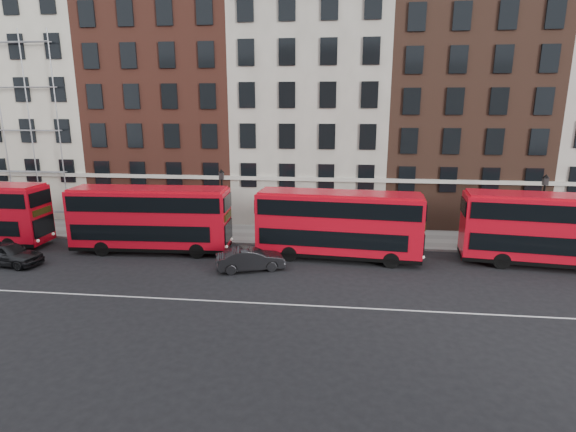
# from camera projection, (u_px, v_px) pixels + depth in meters

# --- Properties ---
(ground) EXTENTS (120.00, 120.00, 0.00)m
(ground) POSITION_uv_depth(u_px,v_px,m) (289.00, 289.00, 25.21)
(ground) COLOR black
(ground) RESTS_ON ground
(pavement) EXTENTS (80.00, 5.00, 0.15)m
(pavement) POSITION_uv_depth(u_px,v_px,m) (304.00, 236.00, 35.32)
(pavement) COLOR gray
(pavement) RESTS_ON ground
(kerb) EXTENTS (80.00, 0.30, 0.16)m
(kerb) POSITION_uv_depth(u_px,v_px,m) (301.00, 245.00, 32.91)
(kerb) COLOR gray
(kerb) RESTS_ON ground
(road_centre_line) EXTENTS (70.00, 0.12, 0.01)m
(road_centre_line) POSITION_uv_depth(u_px,v_px,m) (285.00, 304.00, 23.28)
(road_centre_line) COLOR white
(road_centre_line) RESTS_ON ground
(building_terrace) EXTENTS (64.00, 11.95, 22.00)m
(building_terrace) POSITION_uv_depth(u_px,v_px,m) (308.00, 103.00, 40.03)
(building_terrace) COLOR #BCB7A2
(building_terrace) RESTS_ON ground
(bus_b) EXTENTS (11.01, 3.09, 4.58)m
(bus_b) POSITION_uv_depth(u_px,v_px,m) (150.00, 218.00, 31.12)
(bus_b) COLOR red
(bus_b) RESTS_ON ground
(bus_c) EXTENTS (11.01, 3.50, 4.55)m
(bus_c) POSITION_uv_depth(u_px,v_px,m) (338.00, 223.00, 29.70)
(bus_c) COLOR red
(bus_c) RESTS_ON ground
(bus_d) EXTENTS (11.34, 3.98, 4.67)m
(bus_d) POSITION_uv_depth(u_px,v_px,m) (555.00, 229.00, 28.19)
(bus_d) COLOR red
(bus_d) RESTS_ON ground
(car_rear) EXTENTS (4.62, 2.35, 1.51)m
(car_rear) POSITION_uv_depth(u_px,v_px,m) (8.00, 254.00, 28.91)
(car_rear) COLOR black
(car_rear) RESTS_ON ground
(car_front) EXTENTS (4.53, 2.83, 1.41)m
(car_front) POSITION_uv_depth(u_px,v_px,m) (250.00, 259.00, 28.05)
(car_front) COLOR black
(car_front) RESTS_ON ground
(lamp_post_left) EXTENTS (0.44, 0.44, 5.33)m
(lamp_post_left) POSITION_uv_depth(u_px,v_px,m) (222.00, 201.00, 33.59)
(lamp_post_left) COLOR black
(lamp_post_left) RESTS_ON pavement
(lamp_post_right) EXTENTS (0.44, 0.44, 5.33)m
(lamp_post_right) POSITION_uv_depth(u_px,v_px,m) (542.00, 208.00, 31.19)
(lamp_post_right) COLOR black
(lamp_post_right) RESTS_ON pavement
(iron_railings) EXTENTS (6.60, 0.06, 1.00)m
(iron_railings) POSITION_uv_depth(u_px,v_px,m) (306.00, 222.00, 37.30)
(iron_railings) COLOR black
(iron_railings) RESTS_ON pavement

